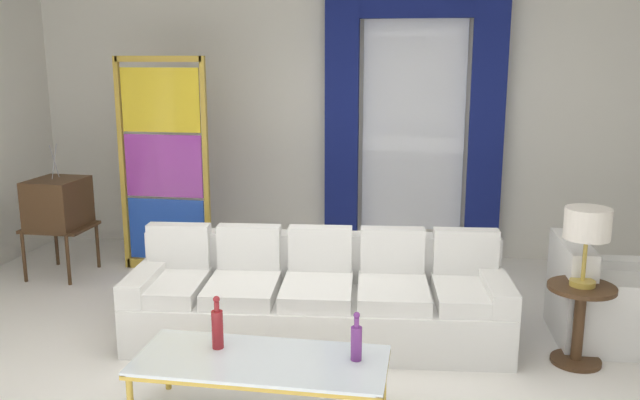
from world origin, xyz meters
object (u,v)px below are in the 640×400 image
Objects in this scene: bottle_blue_decanter at (356,341)px; round_side_table at (579,317)px; couch_white_long at (319,300)px; stained_glass_divider at (164,170)px; vintage_tv at (58,205)px; armchair_white at (602,305)px; peacock_figurine at (190,260)px; coffee_table at (261,364)px; table_lamp_brass at (587,227)px; bottle_crystal_tall at (217,327)px.

round_side_table is (1.50, 1.07, -0.18)m from bottle_blue_decanter.
stained_glass_divider is at bearing 142.53° from couch_white_long.
bottle_blue_decanter is at bearing -34.98° from vintage_tv.
bottle_blue_decanter is 0.14× the size of stained_glass_divider.
couch_white_long is at bearing -37.47° from stained_glass_divider.
vintage_tv is 0.61× the size of stained_glass_divider.
peacock_figurine is (-3.69, 0.78, -0.07)m from armchair_white.
peacock_figurine is (-1.35, 2.40, -0.16)m from coffee_table.
bottle_blue_decanter is at bearing -144.57° from round_side_table.
coffee_table is 0.60m from bottle_blue_decanter.
peacock_figurine is 3.73m from table_lamp_brass.
bottle_crystal_tall is 2.60m from round_side_table.
bottle_crystal_tall is at bearing -109.94° from couch_white_long.
bottle_blue_decanter reaches higher than peacock_figurine.
couch_white_long is 1.32m from coffee_table.
armchair_white is 1.49× the size of table_lamp_brass.
vintage_tv is 2.24× the size of peacock_figurine.
coffee_table is 3.63m from vintage_tv.
table_lamp_brass is at bearing -90.00° from round_side_table.
table_lamp_brass is at bearing -119.55° from armchair_white.
vintage_tv reaches higher than table_lamp_brass.
round_side_table is at bearing -14.44° from vintage_tv.
bottle_blue_decanter is 0.51× the size of peacock_figurine.
round_side_table is at bearing -4.65° from couch_white_long.
bottle_crystal_tall is at bearing 178.50° from bottle_blue_decanter.
table_lamp_brass reaches higher than bottle_crystal_tall.
bottle_blue_decanter is 0.89× the size of bottle_crystal_tall.
bottle_crystal_tall is at bearing 161.23° from coffee_table.
armchair_white is at bearing -15.25° from stained_glass_divider.
vintage_tv is 2.26× the size of round_side_table.
table_lamp_brass is at bearing -14.44° from vintage_tv.
stained_glass_divider is at bearing 164.75° from armchair_white.
couch_white_long is at bearing 109.72° from bottle_blue_decanter.
round_side_table is at bearing 23.73° from bottle_crystal_tall.
stained_glass_divider reaches higher than vintage_tv.
couch_white_long is at bearing -36.44° from peacock_figurine.
couch_white_long is 3.08m from vintage_tv.
couch_white_long reaches higher than bottle_blue_decanter.
stained_glass_divider reaches higher than couch_white_long.
bottle_crystal_tall is 0.60× the size of table_lamp_brass.
bottle_crystal_tall is 0.26× the size of vintage_tv.
couch_white_long is 2.44m from stained_glass_divider.
armchair_white is at bearing 41.00° from bottle_blue_decanter.
table_lamp_brass reaches higher than peacock_figurine.
vintage_tv is 2.36× the size of table_lamp_brass.
coffee_table is 4.45× the size of bottle_crystal_tall.
stained_glass_divider is (-4.05, 1.10, 0.77)m from armchair_white.
vintage_tv reaches higher than bottle_blue_decanter.
couch_white_long is 1.32m from bottle_blue_decanter.
stained_glass_divider is (-1.85, 1.42, 0.75)m from couch_white_long.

